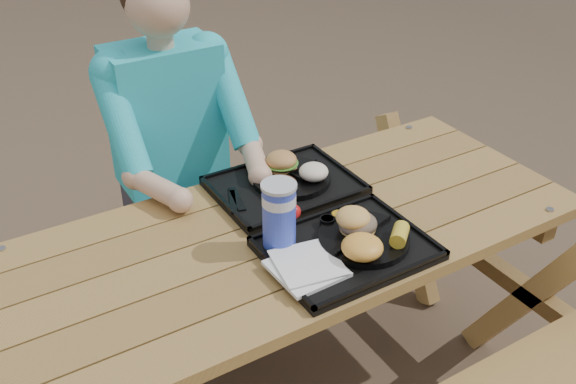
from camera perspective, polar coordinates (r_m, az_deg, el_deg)
picnic_table at (r=2.15m, az=0.00°, el=-11.49°), size 1.80×1.49×0.75m
tray_near at (r=1.82m, az=5.22°, el=-5.12°), size 0.45×0.35×0.02m
tray_far at (r=2.09m, az=-0.29°, el=0.45°), size 0.45×0.35×0.02m
plate_near at (r=1.83m, az=6.75°, el=-4.15°), size 0.26×0.26×0.02m
plate_far at (r=2.10m, az=0.27°, el=1.26°), size 0.26×0.26×0.02m
napkin_stack at (r=1.72m, az=1.66°, el=-6.70°), size 0.18×0.18×0.02m
soda_cup at (r=1.76m, az=-0.80°, el=-2.19°), size 0.09×0.09×0.19m
condiment_bbq at (r=1.89m, az=3.50°, el=-2.66°), size 0.04×0.04×0.03m
condiment_mustard at (r=1.91m, az=4.46°, el=-2.24°), size 0.05×0.05×0.03m
sandwich at (r=1.82m, az=6.27°, el=-1.98°), size 0.11×0.11×0.11m
mac_cheese at (r=1.74m, az=6.62°, el=-4.88°), size 0.11×0.11×0.06m
corn_cob at (r=1.81m, az=9.89°, el=-3.75°), size 0.11×0.11×0.05m
cutlery_far at (r=2.01m, az=-4.56°, el=-0.62°), size 0.05×0.14×0.01m
burger at (r=2.11m, az=-0.59°, el=3.17°), size 0.10×0.10×0.09m
baked_beans at (r=2.01m, az=-0.44°, el=0.76°), size 0.09×0.09×0.04m
potato_salad at (r=2.06m, az=2.29°, el=1.81°), size 0.10×0.10×0.05m
diner at (r=2.45m, az=-10.05°, el=1.71°), size 0.48×0.84×1.28m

